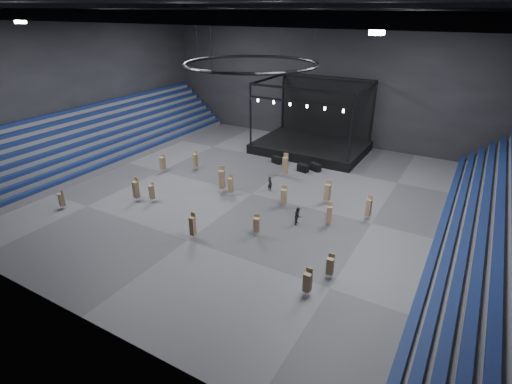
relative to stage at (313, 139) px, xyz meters
The scene contains 32 objects.
floor 16.30m from the stage, 90.00° to the right, with size 50.00×50.00×0.00m, color #464648.
ceiling 23.18m from the stage, 90.00° to the right, with size 50.00×42.00×0.20m, color black.
wall_back 8.93m from the stage, 90.00° to the left, with size 50.00×0.20×18.00m, color black.
wall_front 37.99m from the stage, 90.00° to the right, with size 50.00×0.20×18.00m, color black.
wall_left 30.75m from the stage, 147.00° to the right, with size 0.20×42.00×18.00m, color black.
bleachers_left 28.10m from the stage, 144.71° to the right, with size 7.20×40.00×6.40m.
bleachers_right 28.10m from the stage, 35.29° to the right, with size 7.20×40.00×6.40m.
stage is the anchor object (origin of this frame).
truss_ring 19.93m from the stage, 90.00° to the right, with size 12.30×12.30×5.15m.
roof_girders 22.62m from the stage, 90.00° to the right, with size 49.00×30.35×0.70m.
floodlights 25.28m from the stage, 90.00° to the right, with size 28.60×16.60×0.25m.
flight_case_left 7.30m from the stage, 104.72° to the right, with size 1.33×0.66×0.88m, color black.
flight_case_mid 8.25m from the stage, 75.21° to the right, with size 1.33×0.66×0.88m, color black.
flight_case_right 7.71m from the stage, 64.77° to the right, with size 1.34×0.67×0.89m, color black.
chair_stack_0 16.27m from the stage, 62.35° to the right, with size 0.54×0.54×2.44m.
chair_stack_1 31.51m from the stage, 116.38° to the right, with size 0.57×0.57×1.91m.
chair_stack_2 10.37m from the stage, 84.92° to the right, with size 0.64×0.64×2.76m.
chair_stack_3 26.21m from the stage, 89.57° to the right, with size 0.44×0.44×2.38m.
chair_stack_4 16.51m from the stage, 124.20° to the right, with size 0.52×0.52×2.30m.
chair_stack_5 30.44m from the stage, 68.03° to the right, with size 0.50×0.50×2.12m.
chair_stack_6 20.71m from the stage, 63.45° to the right, with size 0.57×0.57×2.25m.
chair_stack_7 25.11m from the stage, 111.12° to the right, with size 0.50×0.50×2.53m.
chair_stack_8 17.60m from the stage, 99.57° to the right, with size 0.68×0.68×2.86m.
chair_stack_9 23.62m from the stage, 78.83° to the right, with size 0.58×0.58×1.98m.
chair_stack_10 20.25m from the stage, 126.41° to the right, with size 0.60×0.60×2.21m.
chair_stack_11 19.58m from the stage, 52.49° to the right, with size 0.45×0.45×2.34m.
chair_stack_12 17.59m from the stage, 95.73° to the right, with size 0.42×0.42×2.22m.
chair_stack_13 17.79m from the stage, 76.33° to the right, with size 0.62×0.62×2.24m.
chair_stack_14 28.33m from the stage, 64.91° to the right, with size 0.50×0.50×1.97m.
chair_stack_15 24.00m from the stage, 108.53° to the right, with size 0.59×0.59×2.10m.
man_center 14.69m from the stage, 85.07° to the right, with size 0.59×0.39×1.61m, color black.
crew_member 20.75m from the stage, 70.93° to the right, with size 0.79×0.61×1.62m, color black.
Camera 1 is at (19.14, -32.27, 17.70)m, focal length 28.00 mm.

